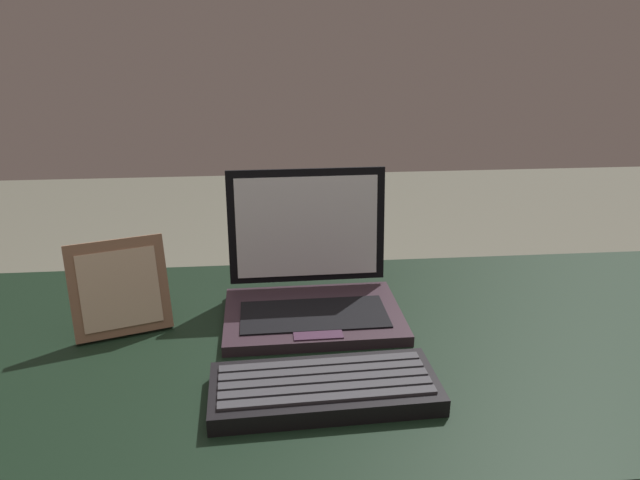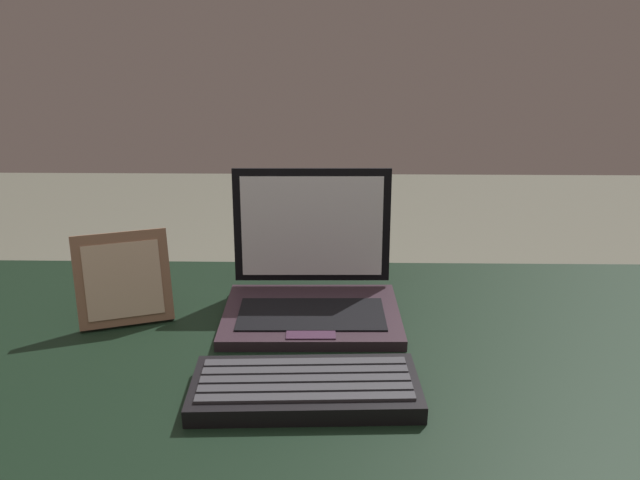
% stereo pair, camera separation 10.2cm
% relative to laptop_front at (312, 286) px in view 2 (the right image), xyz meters
% --- Properties ---
extents(desk, '(1.62, 0.69, 0.72)m').
position_rel_laptop_front_xyz_m(desk, '(0.10, -0.11, -0.13)').
color(desk, black).
rests_on(desk, ground).
extents(laptop_front, '(0.32, 0.25, 0.25)m').
position_rel_laptop_front_xyz_m(laptop_front, '(0.00, 0.00, 0.00)').
color(laptop_front, '#2F2129').
rests_on(laptop_front, desk).
extents(external_keyboard, '(0.33, 0.15, 0.03)m').
position_rel_laptop_front_xyz_m(external_keyboard, '(-0.00, -0.26, -0.04)').
color(external_keyboard, black).
rests_on(external_keyboard, desk).
extents(photo_frame, '(0.17, 0.10, 0.16)m').
position_rel_laptop_front_xyz_m(photo_frame, '(-0.33, -0.04, 0.03)').
color(photo_frame, '#876249').
rests_on(photo_frame, desk).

